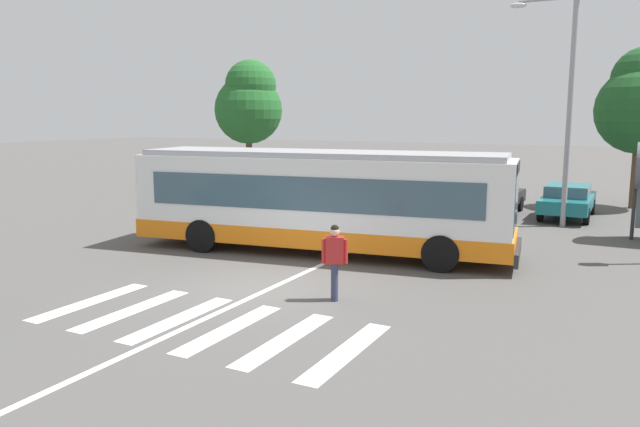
# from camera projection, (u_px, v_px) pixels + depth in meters

# --- Properties ---
(ground_plane) EXTENTS (160.00, 160.00, 0.00)m
(ground_plane) POSITION_uv_depth(u_px,v_px,m) (262.00, 287.00, 14.75)
(ground_plane) COLOR #514F4C
(city_transit_bus) EXTENTS (11.69, 4.11, 3.06)m
(city_transit_bus) POSITION_uv_depth(u_px,v_px,m) (320.00, 200.00, 18.33)
(city_transit_bus) COLOR black
(city_transit_bus) RESTS_ON ground_plane
(pedestrian_crossing_street) EXTENTS (0.54, 0.40, 1.72)m
(pedestrian_crossing_street) POSITION_uv_depth(u_px,v_px,m) (335.00, 258.00, 13.57)
(pedestrian_crossing_street) COLOR #333856
(pedestrian_crossing_street) RESTS_ON ground_plane
(parked_car_charcoal) EXTENTS (2.00, 4.56, 1.35)m
(parked_car_charcoal) POSITION_uv_depth(u_px,v_px,m) (328.00, 186.00, 29.55)
(parked_car_charcoal) COLOR black
(parked_car_charcoal) RESTS_ON ground_plane
(parked_car_red) EXTENTS (2.01, 4.57, 1.35)m
(parked_car_red) POSITION_uv_depth(u_px,v_px,m) (378.00, 188.00, 28.42)
(parked_car_red) COLOR black
(parked_car_red) RESTS_ON ground_plane
(parked_car_white) EXTENTS (2.00, 4.56, 1.35)m
(parked_car_white) POSITION_uv_depth(u_px,v_px,m) (439.00, 192.00, 27.18)
(parked_car_white) COLOR black
(parked_car_white) RESTS_ON ground_plane
(parked_car_black) EXTENTS (1.98, 4.55, 1.35)m
(parked_car_black) POSITION_uv_depth(u_px,v_px,m) (493.00, 196.00, 25.66)
(parked_car_black) COLOR black
(parked_car_black) RESTS_ON ground_plane
(parked_car_teal) EXTENTS (1.88, 4.50, 1.35)m
(parked_car_teal) POSITION_uv_depth(u_px,v_px,m) (568.00, 199.00, 24.73)
(parked_car_teal) COLOR black
(parked_car_teal) RESTS_ON ground_plane
(twin_arm_street_lamp) EXTENTS (4.59, 0.32, 8.40)m
(twin_arm_street_lamp) POSITION_uv_depth(u_px,v_px,m) (571.00, 84.00, 22.09)
(twin_arm_street_lamp) COLOR #939399
(twin_arm_street_lamp) RESTS_ON ground_plane
(background_tree_left) EXTENTS (3.82, 3.82, 7.20)m
(background_tree_left) POSITION_uv_depth(u_px,v_px,m) (249.00, 103.00, 34.39)
(background_tree_left) COLOR brown
(background_tree_left) RESTS_ON ground_plane
(crosswalk_painted_stripes) EXTENTS (6.75, 3.10, 0.01)m
(crosswalk_painted_stripes) POSITION_uv_depth(u_px,v_px,m) (204.00, 324.00, 12.16)
(crosswalk_painted_stripes) COLOR silver
(crosswalk_painted_stripes) RESTS_ON ground_plane
(lane_center_line) EXTENTS (0.16, 24.00, 0.01)m
(lane_center_line) POSITION_uv_depth(u_px,v_px,m) (310.00, 270.00, 16.40)
(lane_center_line) COLOR silver
(lane_center_line) RESTS_ON ground_plane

